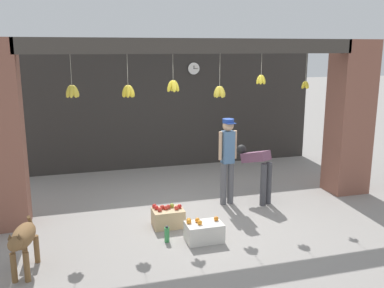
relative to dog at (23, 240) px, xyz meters
The scene contains 11 objects.
ground_plane 3.01m from the dog, 26.57° to the left, with size 60.00×60.00×0.00m, color gray.
shop_back_wall 5.22m from the dog, 58.66° to the left, with size 7.43×0.12×2.89m, color #2D2B28.
shop_pillar_right 6.04m from the dog, 15.90° to the left, with size 0.70×0.60×2.89m, color brown.
storefront_awning 3.75m from the dog, 29.02° to the left, with size 5.53×0.27×0.97m.
dog is the anchor object (origin of this frame).
shopkeeper 3.66m from the dog, 26.09° to the left, with size 0.34×0.26×1.54m.
worker_stooping 4.14m from the dog, 22.07° to the left, with size 0.46×0.73×0.99m.
fruit_crate_oranges 2.44m from the dog, ahead, with size 0.53×0.35×0.34m.
fruit_crate_apples 2.24m from the dog, 24.34° to the left, with size 0.48×0.35×0.34m.
water_bottle 1.95m from the dog, 11.33° to the left, with size 0.07×0.07×0.24m.
wall_clock 5.80m from the dog, 51.37° to the left, with size 0.29×0.03×0.29m.
Camera 1 is at (-2.03, -6.55, 2.74)m, focal length 40.00 mm.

